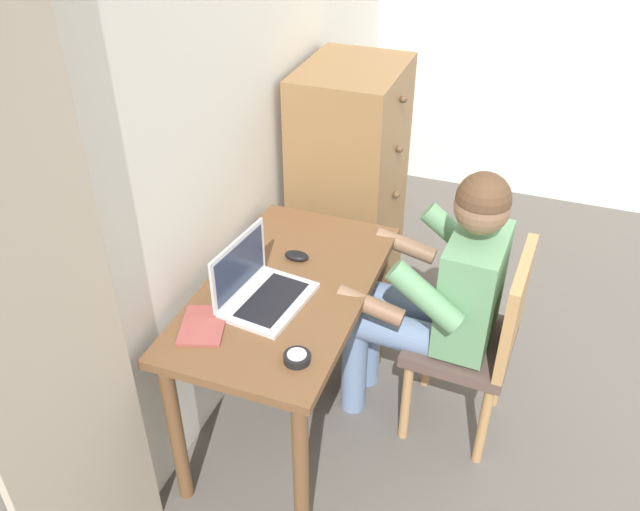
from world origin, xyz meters
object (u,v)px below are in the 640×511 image
object	(u,v)px
person_seated	(439,289)
notebook_pad	(203,326)
desk	(287,311)
chair	(480,337)
computer_mouse	(297,256)
desk_clock	(297,358)
dresser	(349,187)
laptop	(259,288)

from	to	relation	value
person_seated	notebook_pad	world-z (taller)	person_seated
desk	chair	distance (m)	0.77
desk	person_seated	world-z (taller)	person_seated
chair	desk	bearing A→B (deg)	108.57
computer_mouse	desk_clock	xyz separation A→B (m)	(-0.55, -0.22, -0.00)
chair	desk_clock	world-z (taller)	chair
dresser	chair	bearing A→B (deg)	-134.49
person_seated	computer_mouse	bearing A→B (deg)	97.14
computer_mouse	chair	bearing A→B (deg)	-86.26
chair	notebook_pad	xyz separation A→B (m)	(-0.56, 0.90, 0.24)
desk	computer_mouse	size ratio (longest dim) A/B	10.93
dresser	computer_mouse	size ratio (longest dim) A/B	12.53
laptop	dresser	bearing A→B (deg)	1.01
chair	laptop	size ratio (longest dim) A/B	2.43
desk	chair	world-z (taller)	chair
computer_mouse	notebook_pad	bearing A→B (deg)	162.02
notebook_pad	computer_mouse	bearing A→B (deg)	-34.78
dresser	computer_mouse	distance (m)	0.86
computer_mouse	notebook_pad	world-z (taller)	computer_mouse
laptop	computer_mouse	size ratio (longest dim) A/B	3.68
chair	person_seated	xyz separation A→B (m)	(0.01, 0.18, 0.18)
chair	desk_clock	xyz separation A→B (m)	(-0.61, 0.53, 0.25)
computer_mouse	desk_clock	bearing A→B (deg)	-159.08
dresser	notebook_pad	distance (m)	1.36
desk	dresser	size ratio (longest dim) A/B	0.87
laptop	notebook_pad	bearing A→B (deg)	149.69
desk_clock	notebook_pad	xyz separation A→B (m)	(0.05, 0.37, -0.01)
desk	dresser	xyz separation A→B (m)	(1.03, 0.08, 0.00)
laptop	desk	bearing A→B (deg)	-28.83
chair	notebook_pad	size ratio (longest dim) A/B	4.27
person_seated	desk_clock	xyz separation A→B (m)	(-0.62, 0.35, 0.07)
desk	dresser	distance (m)	1.03
chair	laptop	world-z (taller)	laptop
chair	dresser	bearing A→B (deg)	45.51
desk	chair	bearing A→B (deg)	-71.43
desk	computer_mouse	world-z (taller)	computer_mouse
dresser	notebook_pad	world-z (taller)	dresser
dresser	desk	bearing A→B (deg)	-175.56
laptop	computer_mouse	world-z (taller)	laptop
desk	computer_mouse	distance (m)	0.23
desk	person_seated	size ratio (longest dim) A/B	0.90
desk	desk_clock	xyz separation A→B (m)	(-0.36, -0.19, 0.13)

